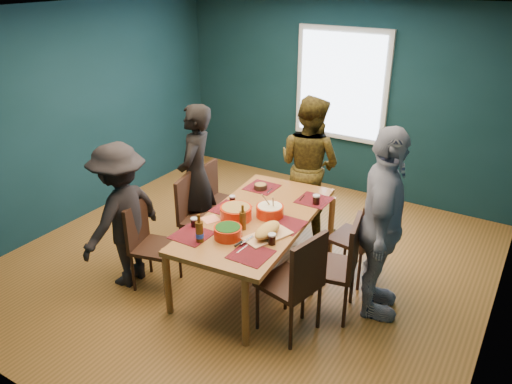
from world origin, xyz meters
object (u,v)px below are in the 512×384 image
at_px(dining_table, 257,223).
at_px(person_far_left, 196,177).
at_px(chair_right_mid, 341,260).
at_px(bowl_dumpling, 270,210).
at_px(person_near_left, 122,216).
at_px(chair_left_near, 147,238).
at_px(chair_right_near, 298,278).
at_px(person_right, 382,226).
at_px(chair_right_far, 362,233).
at_px(person_back, 309,165).
at_px(bowl_herbs, 228,232).
at_px(bowl_salad, 236,212).
at_px(cutting_board, 267,232).
at_px(chair_left_far, 215,195).
at_px(chair_left_mid, 194,211).

height_order(dining_table, person_far_left, person_far_left).
xyz_separation_m(chair_right_mid, bowl_dumpling, (-0.85, 0.16, 0.23)).
relative_size(dining_table, person_near_left, 1.35).
height_order(chair_left_near, chair_right_near, chair_right_near).
bearing_deg(person_right, bowl_dumpling, 76.50).
relative_size(chair_right_far, bowl_dumpling, 3.42).
height_order(person_back, bowl_herbs, person_back).
xyz_separation_m(person_far_left, bowl_salad, (0.86, -0.47, -0.03)).
relative_size(chair_right_near, cutting_board, 1.71).
bearing_deg(chair_right_near, person_near_left, -162.61).
bearing_deg(dining_table, bowl_salad, -142.88).
relative_size(person_back, cutting_board, 2.85).
relative_size(chair_left_far, cutting_board, 1.52).
bearing_deg(person_near_left, cutting_board, 105.39).
xyz_separation_m(person_back, bowl_dumpling, (0.16, -1.24, -0.04)).
relative_size(chair_left_far, chair_right_far, 0.96).
height_order(chair_right_near, person_far_left, person_far_left).
relative_size(chair_left_far, person_near_left, 0.60).
bearing_deg(chair_left_near, person_back, 51.69).
xyz_separation_m(chair_right_far, chair_right_near, (-0.17, -1.12, 0.04)).
distance_m(person_right, bowl_salad, 1.42).
bearing_deg(chair_left_mid, chair_left_far, 85.83).
bearing_deg(chair_right_far, person_back, 150.57).
bearing_deg(chair_left_mid, dining_table, -19.04).
xyz_separation_m(person_far_left, person_back, (0.96, 0.99, 0.00)).
height_order(chair_right_far, cutting_board, chair_right_far).
bearing_deg(chair_left_near, chair_right_mid, 2.41).
bearing_deg(person_near_left, person_right, 109.47).
xyz_separation_m(bowl_dumpling, cutting_board, (0.19, -0.38, -0.00)).
distance_m(chair_left_far, person_far_left, 0.42).
bearing_deg(person_back, chair_right_mid, 136.29).
distance_m(person_right, cutting_board, 1.05).
xyz_separation_m(chair_left_mid, cutting_board, (1.16, -0.38, 0.25)).
relative_size(person_near_left, bowl_salad, 4.79).
xyz_separation_m(chair_right_far, person_far_left, (-1.94, -0.25, 0.29)).
height_order(chair_left_mid, person_back, person_back).
bearing_deg(person_back, chair_right_far, 153.28).
xyz_separation_m(chair_right_near, person_near_left, (-1.91, -0.17, 0.17)).
bearing_deg(person_far_left, dining_table, 53.59).
distance_m(person_back, person_near_left, 2.32).
bearing_deg(chair_left_mid, person_back, 42.72).
xyz_separation_m(chair_left_mid, bowl_herbs, (0.86, -0.58, 0.26)).
bearing_deg(chair_right_far, chair_left_near, -139.18).
xyz_separation_m(dining_table, chair_right_far, (0.92, 0.58, -0.13)).
relative_size(bowl_herbs, cutting_board, 0.44).
relative_size(chair_left_mid, person_back, 0.56).
relative_size(dining_table, chair_left_far, 2.27).
bearing_deg(dining_table, chair_left_far, 143.06).
height_order(chair_right_near, person_back, person_back).
relative_size(chair_right_far, person_far_left, 0.56).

